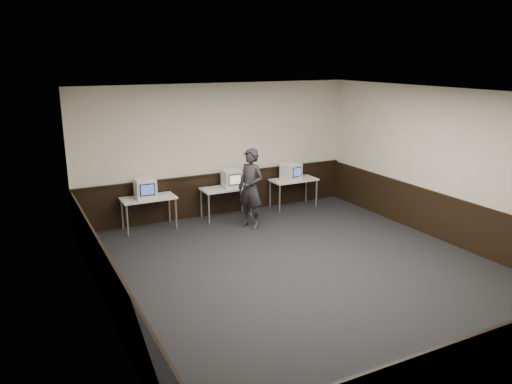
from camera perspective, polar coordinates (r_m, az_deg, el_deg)
floor at (r=9.25m, az=5.73°, el=-9.07°), size 8.00×8.00×0.00m
ceiling at (r=8.46m, az=6.31°, el=11.09°), size 8.00×8.00×0.00m
back_wall at (r=12.19m, az=-4.27°, el=4.81°), size 7.00×0.00×7.00m
left_wall at (r=7.48m, az=-17.16°, el=-2.56°), size 0.00×8.00×8.00m
right_wall at (r=10.99m, az=21.55°, el=2.62°), size 0.00×8.00×8.00m
wainscot_back at (r=12.41m, az=-4.14°, el=-0.21°), size 6.98×0.04×1.00m
wainscot_front at (r=6.46m, az=26.16°, el=-17.18°), size 6.98×0.04×1.00m
wainscot_left at (r=7.87m, az=-16.39°, el=-10.19°), size 0.04×7.98×1.00m
wainscot_right at (r=11.24m, az=20.94°, el=-2.86°), size 0.04×7.98×1.00m
wainscot_rail at (r=12.27m, az=-4.15°, el=2.11°), size 6.98×0.06×0.04m
desk_left at (r=11.44m, az=-12.20°, el=-0.94°), size 1.20×0.60×0.75m
desk_center at (r=12.03m, az=-3.45°, el=0.19°), size 1.20×0.60×0.75m
desk_right at (r=12.88m, az=4.32°, el=1.18°), size 1.20×0.60×0.75m
emac_left at (r=11.32m, az=-12.54°, el=0.42°), size 0.47×0.50×0.44m
emac_center at (r=12.00m, az=-2.78°, el=1.55°), size 0.45×0.48×0.42m
emac_right at (r=12.78m, az=4.03°, el=2.37°), size 0.51×0.53×0.42m
person at (r=11.27m, az=-0.61°, el=0.40°), size 0.67×0.79×1.83m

